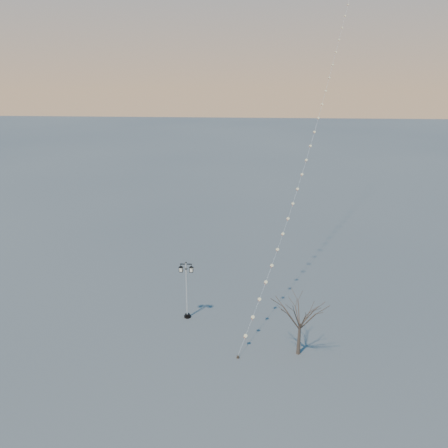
{
  "coord_description": "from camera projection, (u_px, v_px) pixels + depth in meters",
  "views": [
    {
      "loc": [
        2.44,
        -29.43,
        19.68
      ],
      "look_at": [
        0.13,
        5.2,
        7.61
      ],
      "focal_mm": 37.28,
      "sensor_mm": 36.0,
      "label": 1
    }
  ],
  "objects": [
    {
      "name": "kite_train",
      "position": [
        312.0,
        116.0,
        45.86
      ],
      "size": [
        13.53,
        39.56,
        29.65
      ],
      "rotation": [
        0.0,
        0.0,
        0.01
      ],
      "color": "#382A1E",
      "rests_on": "ground"
    },
    {
      "name": "street_lamp",
      "position": [
        187.0,
        287.0,
        37.09
      ],
      "size": [
        1.25,
        0.55,
        4.93
      ],
      "rotation": [
        0.0,
        0.0,
        0.03
      ],
      "color": "black",
      "rests_on": "ground"
    },
    {
      "name": "bare_tree",
      "position": [
        300.0,
        315.0,
        32.22
      ],
      "size": [
        2.73,
        2.73,
        4.52
      ],
      "rotation": [
        0.0,
        0.0,
        -0.11
      ],
      "color": "#4C3C30",
      "rests_on": "ground"
    },
    {
      "name": "ground",
      "position": [
        218.0,
        344.0,
        34.36
      ],
      "size": [
        300.0,
        300.0,
        0.0
      ],
      "primitive_type": "plane",
      "color": "#535454",
      "rests_on": "ground"
    }
  ]
}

